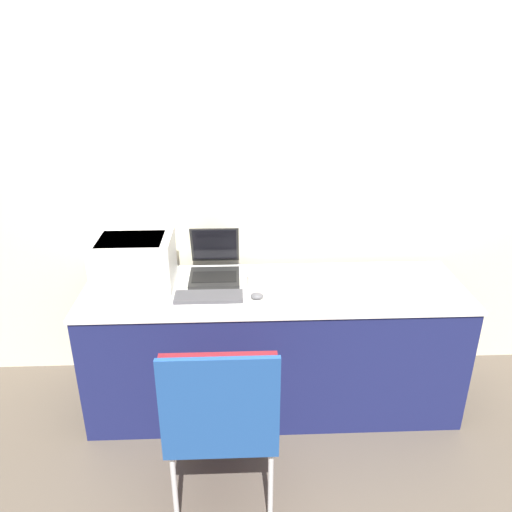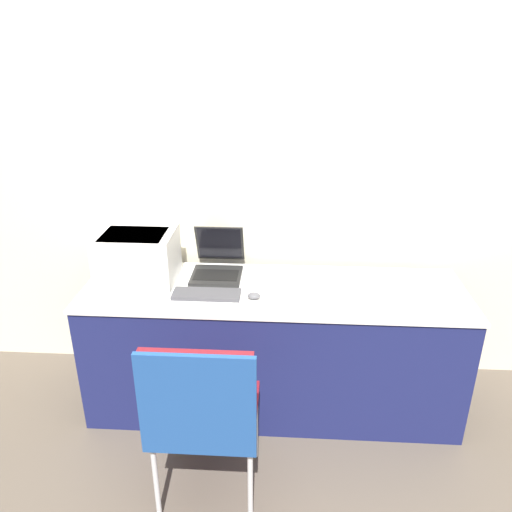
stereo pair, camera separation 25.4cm
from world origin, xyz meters
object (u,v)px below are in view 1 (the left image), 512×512
Objects in this scene: printer at (134,260)px; mouse at (257,296)px; chair at (221,412)px; coffee_cup at (255,282)px; laptop_left at (215,265)px; external_keyboard at (209,297)px.

printer is 0.70m from mouse.
printer reaches higher than chair.
mouse is at bearing -86.16° from coffee_cup.
chair is (-0.18, -0.64, -0.21)m from mouse.
printer is 1.17× the size of laptop_left.
coffee_cup is (0.23, -0.21, -0.01)m from laptop_left.
printer is at bearing 173.60° from coffee_cup.
printer is 0.46m from laptop_left.
chair is at bearing -86.89° from laptop_left.
printer reaches higher than coffee_cup.
laptop_left reaches higher than chair.
mouse is at bearing -53.20° from laptop_left.
laptop_left is 0.30m from coffee_cup.
laptop_left is at bearing 17.12° from printer.
printer is 0.46m from external_keyboard.
external_keyboard is at bearing -21.86° from printer.
coffee_cup is 0.10× the size of chair.
coffee_cup is (0.65, -0.07, -0.11)m from printer.
coffee_cup reaches higher than external_keyboard.
laptop_left reaches higher than mouse.
laptop_left is at bearing 93.11° from chair.
chair is at bearing -83.59° from external_keyboard.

